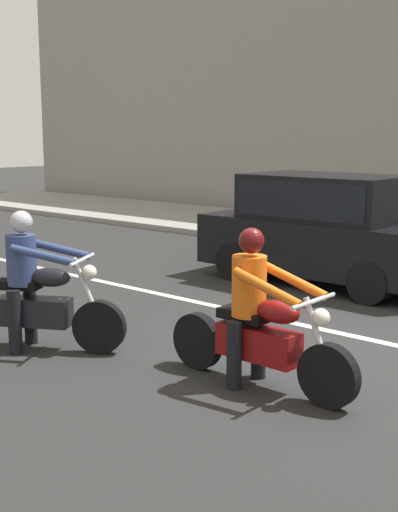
% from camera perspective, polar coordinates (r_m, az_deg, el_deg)
% --- Properties ---
extents(ground_plane, '(80.00, 80.00, 0.00)m').
position_cam_1_polar(ground_plane, '(7.70, 10.92, -8.45)').
color(ground_plane, '#252525').
extents(lane_marking_stripe, '(18.00, 0.14, 0.01)m').
position_cam_1_polar(lane_marking_stripe, '(8.55, 12.69, -6.58)').
color(lane_marking_stripe, silver).
rests_on(lane_marking_stripe, ground_plane).
extents(motorcycle_with_rider_orange_stripe, '(2.17, 0.70, 1.57)m').
position_cam_1_polar(motorcycle_with_rider_orange_stripe, '(6.59, 5.00, -5.72)').
color(motorcycle_with_rider_orange_stripe, black).
rests_on(motorcycle_with_rider_orange_stripe, ground_plane).
extents(motorcycle_with_rider_denim_blue, '(1.95, 1.22, 1.61)m').
position_cam_1_polar(motorcycle_with_rider_denim_blue, '(7.92, -13.97, -3.09)').
color(motorcycle_with_rider_denim_blue, black).
rests_on(motorcycle_with_rider_denim_blue, ground_plane).
extents(parked_hatchback_black, '(4.03, 1.76, 1.80)m').
position_cam_1_polar(parked_hatchback_black, '(11.23, 10.49, 2.39)').
color(parked_hatchback_black, black).
rests_on(parked_hatchback_black, ground_plane).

